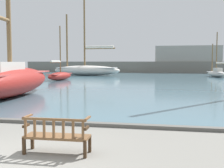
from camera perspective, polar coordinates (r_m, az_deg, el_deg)
ground_plane at (r=6.94m, az=-20.13°, el=-14.68°), size 160.00×160.00×0.00m
harbor_water at (r=49.76m, az=7.01°, el=1.91°), size 100.00×80.00×0.08m
quay_edge_kerb at (r=10.29m, az=-8.91°, el=-7.84°), size 40.00×0.30×0.12m
park_bench at (r=7.09m, az=-11.19°, el=-10.12°), size 1.61×0.55×0.92m
sailboat_nearest_starboard at (r=34.33m, az=-10.52°, el=1.74°), size 1.85×5.68×6.47m
sailboat_mid_starboard at (r=43.45m, az=20.48°, el=2.15°), size 2.76×5.37×6.48m
sailboat_far_starboard at (r=45.84m, az=-5.23°, el=3.08°), size 11.60×3.91×13.00m
sailboat_outer_port at (r=18.67m, az=-20.40°, el=1.02°), size 3.96×11.49×15.03m
far_breakwater at (r=58.13m, az=9.22°, el=3.95°), size 52.87×2.40×5.48m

